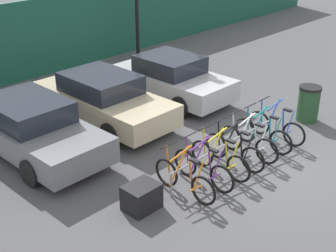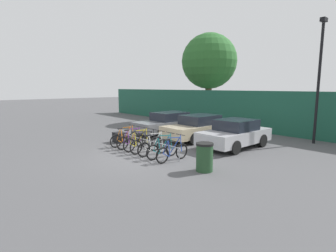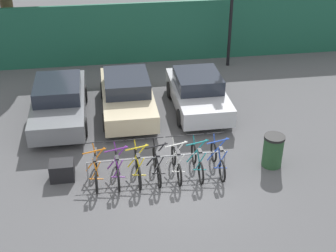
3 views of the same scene
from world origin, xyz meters
TOP-DOWN VIEW (x-y plane):
  - ground_plane at (0.00, 0.00)m, footprint 120.00×120.00m
  - hoarding_wall at (0.00, 9.50)m, footprint 36.00×0.16m
  - bike_rack at (-0.52, 0.68)m, footprint 4.15×0.04m
  - bicycle_orange at (-2.33, 0.53)m, footprint 0.68×1.71m
  - bicycle_purple at (-1.71, 0.53)m, footprint 0.68×1.71m
  - bicycle_yellow at (-1.11, 0.53)m, footprint 0.68×1.71m
  - bicycle_black at (-0.56, 0.53)m, footprint 0.68×1.71m
  - bicycle_white at (0.03, 0.53)m, footprint 0.68×1.71m
  - bicycle_teal at (0.65, 0.53)m, footprint 0.68×1.71m
  - bicycle_blue at (1.28, 0.53)m, footprint 0.68×1.71m
  - car_grey at (-3.53, 4.55)m, footprint 1.91×4.56m
  - car_beige at (-1.09, 4.72)m, footprint 1.91×4.44m
  - car_silver at (1.50, 4.52)m, footprint 1.91×3.99m
  - trash_bin at (2.98, 0.54)m, footprint 0.63×0.63m
  - cargo_crate at (-3.31, 0.81)m, footprint 0.70×0.56m

SIDE VIEW (x-z plane):
  - ground_plane at x=0.00m, z-range 0.00..0.00m
  - cargo_crate at x=-3.31m, z-range 0.00..0.55m
  - bicycle_orange at x=-2.33m, z-range -0.15..0.90m
  - bicycle_purple at x=-1.71m, z-range -0.15..0.90m
  - bicycle_yellow at x=-1.11m, z-range -0.15..0.90m
  - bicycle_black at x=-0.56m, z-range -0.15..0.90m
  - bicycle_white at x=0.03m, z-range -0.15..0.90m
  - bicycle_teal at x=0.65m, z-range -0.15..0.90m
  - bicycle_blue at x=1.28m, z-range -0.15..0.90m
  - bike_rack at x=-0.52m, z-range 0.21..0.78m
  - trash_bin at x=2.98m, z-range 0.00..1.03m
  - car_silver at x=1.50m, z-range -0.01..1.39m
  - car_beige at x=-1.09m, z-range -0.01..1.39m
  - car_grey at x=-3.53m, z-range -0.01..1.39m
  - hoarding_wall at x=0.00m, z-range 0.00..2.74m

